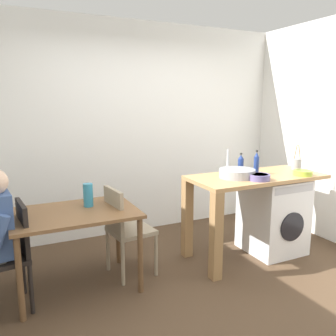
% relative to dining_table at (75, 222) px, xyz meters
% --- Properties ---
extents(ground_plane, '(5.46, 5.46, 0.00)m').
position_rel_dining_table_xyz_m(ground_plane, '(0.96, -0.54, -0.64)').
color(ground_plane, '#4C3826').
extents(wall_back, '(4.60, 0.10, 2.70)m').
position_rel_dining_table_xyz_m(wall_back, '(0.96, 1.21, 0.71)').
color(wall_back, white).
rests_on(wall_back, ground_plane).
extents(dining_table, '(1.10, 0.76, 0.74)m').
position_rel_dining_table_xyz_m(dining_table, '(0.00, 0.00, 0.00)').
color(dining_table, brown).
rests_on(dining_table, ground_plane).
extents(chair_person_seat, '(0.44, 0.44, 0.90)m').
position_rel_dining_table_xyz_m(chair_person_seat, '(-0.55, -0.09, -0.14)').
color(chair_person_seat, black).
rests_on(chair_person_seat, ground_plane).
extents(chair_opposite, '(0.45, 0.45, 0.90)m').
position_rel_dining_table_xyz_m(chair_opposite, '(0.48, 0.04, -0.14)').
color(chair_opposite, gray).
rests_on(chair_opposite, ground_plane).
extents(kitchen_counter, '(1.50, 0.68, 0.92)m').
position_rel_dining_table_xyz_m(kitchen_counter, '(1.73, -0.13, 0.12)').
color(kitchen_counter, tan).
rests_on(kitchen_counter, ground_plane).
extents(washing_machine, '(0.60, 0.61, 0.86)m').
position_rel_dining_table_xyz_m(washing_machine, '(2.21, -0.13, -0.21)').
color(washing_machine, white).
rests_on(washing_machine, ground_plane).
extents(sink_basin, '(0.38, 0.38, 0.09)m').
position_rel_dining_table_xyz_m(sink_basin, '(1.68, -0.13, 0.32)').
color(sink_basin, '#9EA0A5').
rests_on(sink_basin, kitchen_counter).
extents(tap, '(0.02, 0.02, 0.28)m').
position_rel_dining_table_xyz_m(tap, '(1.68, 0.05, 0.42)').
color(tap, '#B2B2B7').
rests_on(tap, kitchen_counter).
extents(bottle_tall_green, '(0.06, 0.06, 0.23)m').
position_rel_dining_table_xyz_m(bottle_tall_green, '(1.86, 0.05, 0.38)').
color(bottle_tall_green, navy).
rests_on(bottle_tall_green, kitchen_counter).
extents(bottle_squat_brown, '(0.06, 0.06, 0.27)m').
position_rel_dining_table_xyz_m(bottle_squat_brown, '(1.98, -0.07, 0.40)').
color(bottle_squat_brown, navy).
rests_on(bottle_squat_brown, kitchen_counter).
extents(mixing_bowl, '(0.23, 0.23, 0.06)m').
position_rel_dining_table_xyz_m(mixing_bowl, '(1.81, -0.33, 0.31)').
color(mixing_bowl, slate).
rests_on(mixing_bowl, kitchen_counter).
extents(utensil_crock, '(0.11, 0.11, 0.30)m').
position_rel_dining_table_xyz_m(utensil_crock, '(2.57, -0.08, 0.35)').
color(utensil_crock, gray).
rests_on(utensil_crock, kitchen_counter).
extents(colander, '(0.20, 0.20, 0.06)m').
position_rel_dining_table_xyz_m(colander, '(2.39, -0.35, 0.31)').
color(colander, '#A8C63D').
rests_on(colander, kitchen_counter).
extents(vase, '(0.09, 0.09, 0.22)m').
position_rel_dining_table_xyz_m(vase, '(0.15, 0.10, 0.21)').
color(vase, teal).
rests_on(vase, dining_table).
extents(scissors, '(0.15, 0.06, 0.01)m').
position_rel_dining_table_xyz_m(scissors, '(1.89, -0.23, 0.28)').
color(scissors, '#B2B2B7').
rests_on(scissors, kitchen_counter).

